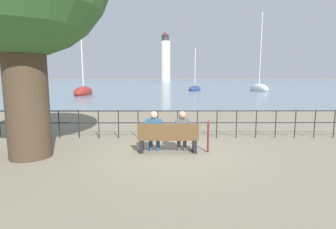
{
  "coord_description": "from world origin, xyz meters",
  "views": [
    {
      "loc": [
        -0.06,
        -7.71,
        2.24
      ],
      "look_at": [
        0.0,
        0.5,
        1.08
      ],
      "focal_mm": 28.0,
      "sensor_mm": 36.0,
      "label": 1
    }
  ],
  "objects": [
    {
      "name": "sailboat_2",
      "position": [
        5.04,
        38.75,
        0.28
      ],
      "size": [
        3.36,
        5.75,
        7.73
      ],
      "rotation": [
        0.0,
        0.0,
        -0.29
      ],
      "color": "navy",
      "rests_on": "ground_plane"
    },
    {
      "name": "seated_person_left",
      "position": [
        -0.42,
        0.01,
        0.69
      ],
      "size": [
        0.49,
        0.35,
        1.25
      ],
      "color": "navy",
      "rests_on": "ground_plane"
    },
    {
      "name": "sailboat_0",
      "position": [
        -11.02,
        27.16,
        0.36
      ],
      "size": [
        2.53,
        6.65,
        10.4
      ],
      "rotation": [
        0.0,
        0.0,
        0.08
      ],
      "color": "maroon",
      "rests_on": "ground_plane"
    },
    {
      "name": "park_bench",
      "position": [
        0.0,
        -0.06,
        0.43
      ],
      "size": [
        1.8,
        0.45,
        0.9
      ],
      "color": "brown",
      "rests_on": "ground_plane"
    },
    {
      "name": "harbor_water",
      "position": [
        0.0,
        160.12,
        0.0
      ],
      "size": [
        600.0,
        300.0,
        0.01
      ],
      "color": "slate",
      "rests_on": "ground_plane"
    },
    {
      "name": "ground_plane",
      "position": [
        0.0,
        0.0,
        0.0
      ],
      "size": [
        1000.0,
        1000.0,
        0.0
      ],
      "primitive_type": "plane",
      "color": "#7A705B"
    },
    {
      "name": "promenade_railing",
      "position": [
        -0.0,
        1.86,
        0.69
      ],
      "size": [
        13.94,
        0.04,
        1.05
      ],
      "color": "black",
      "rests_on": "ground_plane"
    },
    {
      "name": "harbor_lighthouse",
      "position": [
        -0.44,
        125.96,
        11.43
      ],
      "size": [
        5.09,
        5.09,
        24.58
      ],
      "color": "beige",
      "rests_on": "ground_plane"
    },
    {
      "name": "sailboat_1",
      "position": [
        15.48,
        36.1,
        0.44
      ],
      "size": [
        2.48,
        5.6,
        13.16
      ],
      "rotation": [
        0.0,
        0.0,
        0.16
      ],
      "color": "silver",
      "rests_on": "ground_plane"
    },
    {
      "name": "closed_umbrella",
      "position": [
        1.2,
        -0.03,
        0.56
      ],
      "size": [
        0.09,
        0.09,
        1.01
      ],
      "color": "maroon",
      "rests_on": "ground_plane"
    },
    {
      "name": "seated_person_right",
      "position": [
        0.42,
        0.01,
        0.69
      ],
      "size": [
        0.4,
        0.35,
        1.25
      ],
      "color": "#4C4C51",
      "rests_on": "ground_plane"
    }
  ]
}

